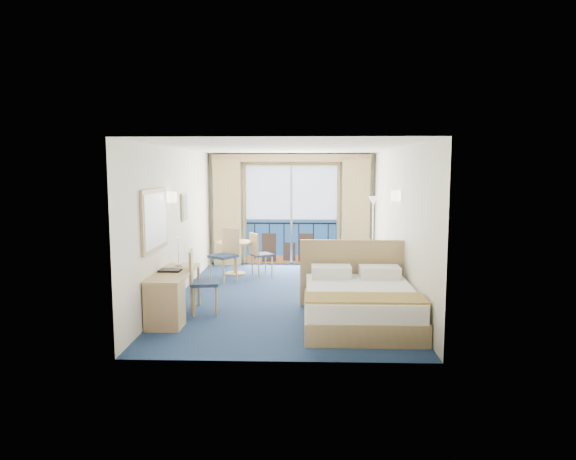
# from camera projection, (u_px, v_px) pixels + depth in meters

# --- Properties ---
(floor) EXTENTS (6.50, 6.50, 0.00)m
(floor) POSITION_uv_depth(u_px,v_px,m) (287.00, 296.00, 9.46)
(floor) COLOR navy
(floor) RESTS_ON ground
(room_walls) EXTENTS (4.04, 6.54, 2.72)m
(room_walls) POSITION_uv_depth(u_px,v_px,m) (287.00, 199.00, 9.25)
(room_walls) COLOR white
(room_walls) RESTS_ON ground
(balcony_door) EXTENTS (2.36, 0.03, 2.52)m
(balcony_door) POSITION_uv_depth(u_px,v_px,m) (291.00, 218.00, 12.52)
(balcony_door) COLOR navy
(balcony_door) RESTS_ON room_walls
(curtain_left) EXTENTS (0.65, 0.22, 2.55)m
(curtain_left) POSITION_uv_depth(u_px,v_px,m) (227.00, 212.00, 12.41)
(curtain_left) COLOR tan
(curtain_left) RESTS_ON room_walls
(curtain_right) EXTENTS (0.65, 0.22, 2.55)m
(curtain_right) POSITION_uv_depth(u_px,v_px,m) (356.00, 213.00, 12.30)
(curtain_right) COLOR tan
(curtain_right) RESTS_ON room_walls
(pelmet) EXTENTS (3.80, 0.25, 0.18)m
(pelmet) POSITION_uv_depth(u_px,v_px,m) (291.00, 158.00, 12.23)
(pelmet) COLOR tan
(pelmet) RESTS_ON room_walls
(mirror) EXTENTS (0.05, 1.25, 0.95)m
(mirror) POSITION_uv_depth(u_px,v_px,m) (155.00, 220.00, 7.85)
(mirror) COLOR tan
(mirror) RESTS_ON room_walls
(wall_print) EXTENTS (0.04, 0.42, 0.52)m
(wall_print) POSITION_uv_depth(u_px,v_px,m) (184.00, 207.00, 9.78)
(wall_print) COLOR tan
(wall_print) RESTS_ON room_walls
(sconce_left) EXTENTS (0.18, 0.18, 0.18)m
(sconce_left) POSITION_uv_depth(u_px,v_px,m) (172.00, 197.00, 8.71)
(sconce_left) COLOR beige
(sconce_left) RESTS_ON room_walls
(sconce_right) EXTENTS (0.18, 0.18, 0.18)m
(sconce_right) POSITION_uv_depth(u_px,v_px,m) (396.00, 196.00, 9.03)
(sconce_right) COLOR beige
(sconce_right) RESTS_ON room_walls
(bed) EXTENTS (1.81, 2.15, 1.14)m
(bed) POSITION_uv_depth(u_px,v_px,m) (359.00, 303.00, 7.75)
(bed) COLOR tan
(bed) RESTS_ON ground
(nightstand) EXTENTS (0.42, 0.40, 0.55)m
(nightstand) POSITION_uv_depth(u_px,v_px,m) (386.00, 286.00, 9.02)
(nightstand) COLOR tan
(nightstand) RESTS_ON ground
(phone) EXTENTS (0.23, 0.20, 0.08)m
(phone) POSITION_uv_depth(u_px,v_px,m) (387.00, 268.00, 8.96)
(phone) COLOR white
(phone) RESTS_ON nightstand
(armchair) EXTENTS (1.00, 1.01, 0.76)m
(armchair) POSITION_uv_depth(u_px,v_px,m) (353.00, 258.00, 11.22)
(armchair) COLOR #484B57
(armchair) RESTS_ON ground
(floor_lamp) EXTENTS (0.24, 0.24, 1.72)m
(floor_lamp) POSITION_uv_depth(u_px,v_px,m) (373.00, 215.00, 11.43)
(floor_lamp) COLOR silver
(floor_lamp) RESTS_ON ground
(desk) EXTENTS (0.54, 1.56, 0.73)m
(desk) POSITION_uv_depth(u_px,v_px,m) (167.00, 299.00, 7.63)
(desk) COLOR tan
(desk) RESTS_ON ground
(desk_chair) EXTENTS (0.52, 0.51, 1.03)m
(desk_chair) POSITION_uv_depth(u_px,v_px,m) (199.00, 278.00, 8.24)
(desk_chair) COLOR #21314E
(desk_chair) RESTS_ON ground
(folder) EXTENTS (0.33, 0.25, 0.03)m
(folder) POSITION_uv_depth(u_px,v_px,m) (170.00, 270.00, 8.04)
(folder) COLOR black
(folder) RESTS_ON desk
(desk_lamp) EXTENTS (0.12, 0.12, 0.46)m
(desk_lamp) POSITION_uv_depth(u_px,v_px,m) (178.00, 246.00, 8.42)
(desk_lamp) COLOR silver
(desk_lamp) RESTS_ON desk
(round_table) EXTENTS (0.81, 0.81, 0.73)m
(round_table) POSITION_uv_depth(u_px,v_px,m) (235.00, 249.00, 11.33)
(round_table) COLOR tan
(round_table) RESTS_ON ground
(table_chair_a) EXTENTS (0.56, 0.55, 0.93)m
(table_chair_a) POSITION_uv_depth(u_px,v_px,m) (259.00, 251.00, 11.24)
(table_chair_a) COLOR #21314E
(table_chair_a) RESTS_ON ground
(table_chair_b) EXTENTS (0.66, 0.66, 1.09)m
(table_chair_b) POSITION_uv_depth(u_px,v_px,m) (227.00, 251.00, 10.70)
(table_chair_b) COLOR #21314E
(table_chair_b) RESTS_ON ground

